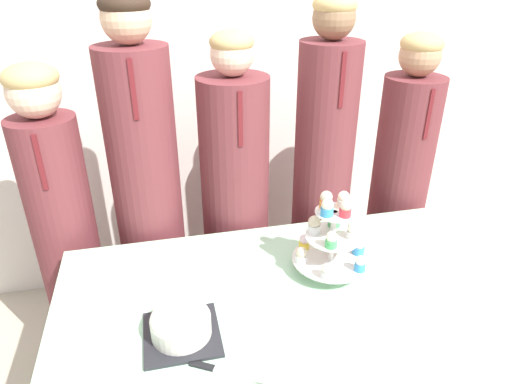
{
  "coord_description": "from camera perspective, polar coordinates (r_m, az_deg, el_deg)",
  "views": [
    {
      "loc": [
        -0.4,
        -0.85,
        1.77
      ],
      "look_at": [
        -0.11,
        0.42,
        1.09
      ],
      "focal_mm": 32.0,
      "sensor_mm": 36.0,
      "label": 1
    }
  ],
  "objects": [
    {
      "name": "round_cake",
      "position": [
        1.45,
        -9.39,
        -15.84
      ],
      "size": [
        0.23,
        0.23,
        0.11
      ],
      "color": "#232328",
      "rests_on": "table"
    },
    {
      "name": "student_3",
      "position": [
        2.17,
        8.17,
        0.46
      ],
      "size": [
        0.27,
        0.27,
        1.65
      ],
      "color": "brown",
      "rests_on": "ground_plane"
    },
    {
      "name": "cake_knife",
      "position": [
        1.38,
        -5.0,
        -21.23
      ],
      "size": [
        0.22,
        0.13,
        0.01
      ],
      "rotation": [
        0.0,
        0.0,
        -0.51
      ],
      "color": "silver",
      "rests_on": "table"
    },
    {
      "name": "student_1",
      "position": [
        2.05,
        -13.23,
        -1.59
      ],
      "size": [
        0.29,
        0.29,
        1.67
      ],
      "color": "brown",
      "rests_on": "ground_plane"
    },
    {
      "name": "cupcake_stand",
      "position": [
        1.66,
        9.5,
        -5.44
      ],
      "size": [
        0.28,
        0.28,
        0.31
      ],
      "color": "silver",
      "rests_on": "table"
    },
    {
      "name": "student_0",
      "position": [
        2.14,
        -22.7,
        -4.87
      ],
      "size": [
        0.26,
        0.27,
        1.43
      ],
      "color": "brown",
      "rests_on": "ground_plane"
    },
    {
      "name": "student_2",
      "position": [
        2.11,
        -2.56,
        -2.49
      ],
      "size": [
        0.3,
        0.31,
        1.52
      ],
      "color": "brown",
      "rests_on": "ground_plane"
    },
    {
      "name": "table",
      "position": [
        1.91,
        3.58,
        -19.95
      ],
      "size": [
        1.61,
        0.77,
        0.73
      ],
      "color": "#A8DBB2",
      "rests_on": "ground_plane"
    },
    {
      "name": "student_4",
      "position": [
        2.38,
        17.29,
        -0.27
      ],
      "size": [
        0.28,
        0.28,
        1.49
      ],
      "color": "brown",
      "rests_on": "ground_plane"
    },
    {
      "name": "wall_back",
      "position": [
        2.49,
        -3.68,
        17.68
      ],
      "size": [
        9.0,
        0.06,
        2.7
      ],
      "color": "silver",
      "rests_on": "ground_plane"
    }
  ]
}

